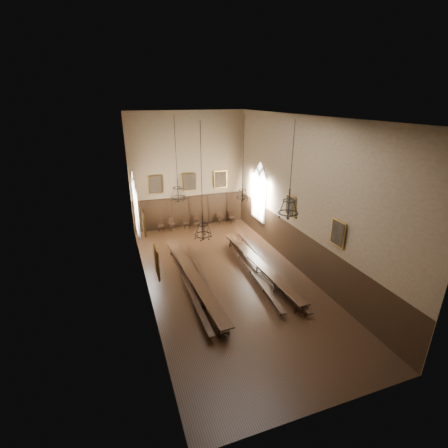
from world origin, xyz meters
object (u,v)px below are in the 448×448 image
table_right (260,268)px  chair_6 (220,220)px  bench_right_outer (268,267)px  chair_7 (232,219)px  table_left (194,281)px  chair_2 (172,226)px  bench_left_outer (186,282)px  bench_left_inner (204,281)px  chandelier_front_right (288,207)px  chair_4 (197,223)px  chandelier_back_left (178,193)px  chandelier_front_left (203,227)px  bench_right_inner (250,269)px  chair_1 (161,228)px  chair_3 (187,225)px  chandelier_back_right (243,191)px

table_right → chair_6: size_ratio=9.12×
bench_right_outer → chair_7: chair_7 is taller
table_left → chair_2: 8.63m
bench_right_outer → table_right: bearing=-169.5°
chair_2 → chair_7: chair_2 is taller
table_left → bench_left_outer: (-0.39, 0.21, -0.10)m
bench_left_inner → chair_6: 9.51m
bench_left_inner → chandelier_front_right: chandelier_front_right is taller
table_left → chair_4: bearing=73.7°
chair_2 → chandelier_front_right: chandelier_front_right is taller
chair_6 → chandelier_back_left: size_ratio=0.21×
chair_2 → chandelier_front_left: 11.35m
table_right → chandelier_back_left: chandelier_back_left is taller
table_left → bench_right_inner: (3.55, 0.31, -0.11)m
chair_1 → chair_4: size_ratio=0.96×
table_left → chair_7: size_ratio=9.70×
bench_right_inner → chair_1: size_ratio=9.29×
chair_4 → chair_6: bearing=8.8°
bench_right_inner → chandelier_back_left: size_ratio=1.95×
bench_right_inner → chandelier_front_left: chandelier_front_left is taller
bench_left_outer → chandelier_front_right: bearing=-34.7°
chair_2 → chair_3: size_ratio=1.00×
chair_6 → chandelier_back_left: (-4.55, -5.92, 4.42)m
chandelier_front_right → chair_4: bearing=97.1°
chair_6 → chandelier_front_left: (-4.42, -10.65, 4.03)m
chair_4 → chandelier_front_left: chandelier_front_left is taller
table_right → chair_3: (-2.43, 8.54, -0.05)m
chandelier_front_left → bench_left_outer: bearing=101.5°
chair_2 → bench_left_inner: bearing=-108.7°
chandelier_front_left → chair_3: bearing=81.4°
chair_6 → chair_7: size_ratio=0.99×
table_left → chandelier_back_left: size_ratio=2.04×
table_right → chandelier_front_left: bearing=-152.7°
bench_left_outer → chair_4: 8.95m
bench_right_outer → chair_2: (-4.19, 8.41, 0.02)m
chair_6 → chandelier_back_right: bearing=-109.7°
chair_6 → chandelier_front_left: 12.21m
bench_left_inner → chandelier_back_left: (-0.64, 2.75, 4.46)m
bench_left_outer → bench_left_inner: bench_left_outer is taller
table_left → chair_3: bearing=79.1°
bench_right_inner → table_right: bearing=-21.4°
bench_left_outer → bench_right_outer: bearing=0.1°
table_right → chandelier_front_left: (-4.04, -2.09, 3.98)m
chair_6 → chair_7: 1.07m
bench_right_outer → chandelier_front_right: chandelier_front_right is taller
table_right → bench_left_inner: (-3.53, -0.11, -0.09)m
table_left → bench_right_outer: (4.67, 0.21, -0.09)m
table_right → bench_left_inner: bearing=-178.2°
bench_right_outer → chair_2: bearing=116.5°
bench_left_inner → chandelier_back_right: 6.08m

